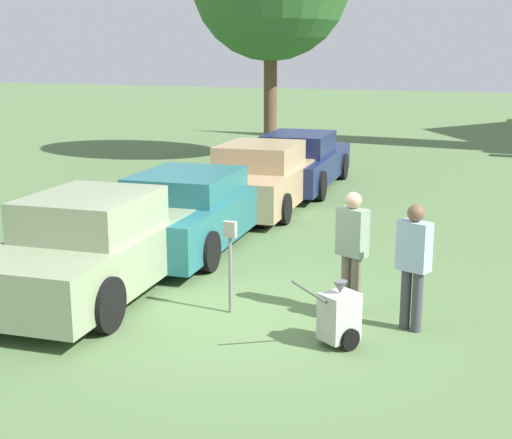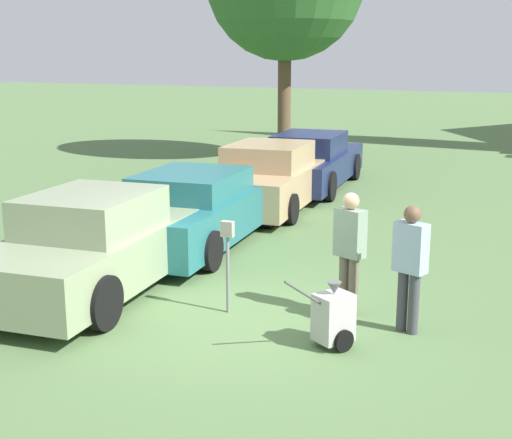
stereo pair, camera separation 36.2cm
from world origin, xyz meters
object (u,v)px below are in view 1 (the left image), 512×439
at_px(parked_car_tan, 262,178).
at_px(person_supervisor, 414,260).
at_px(parking_meter, 230,249).
at_px(parked_car_teal, 191,210).
at_px(parked_car_navy, 300,162).
at_px(parked_car_sage, 98,246).
at_px(equipment_cart, 339,316).
at_px(person_worker, 352,245).

distance_m(parked_car_tan, person_supervisor, 7.89).
relative_size(parking_meter, person_supervisor, 0.78).
relative_size(parked_car_teal, parked_car_navy, 0.99).
distance_m(parked_car_teal, parking_meter, 3.81).
bearing_deg(parked_car_tan, person_supervisor, -59.35).
bearing_deg(parked_car_sage, parked_car_navy, 84.11).
relative_size(parking_meter, equipment_cart, 1.33).
relative_size(parked_car_navy, equipment_cart, 5.36).
bearing_deg(person_supervisor, person_worker, 1.24).
distance_m(parked_car_sage, equipment_cart, 4.02).
bearing_deg(equipment_cart, parked_car_navy, 142.95).
distance_m(parked_car_sage, parked_car_navy, 9.34).
bearing_deg(parking_meter, person_supervisor, 7.62).
relative_size(parked_car_teal, parked_car_tan, 1.03).
xyz_separation_m(parked_car_teal, parked_car_tan, (0.00, 3.60, 0.03)).
relative_size(parking_meter, person_worker, 0.76).
xyz_separation_m(parked_car_sage, parked_car_navy, (0.00, 9.34, -0.02)).
height_order(parked_car_teal, person_supervisor, person_supervisor).
height_order(parked_car_tan, person_supervisor, person_supervisor).
xyz_separation_m(parked_car_navy, equipment_cart, (3.96, -9.92, -0.31)).
xyz_separation_m(parked_car_sage, parking_meter, (2.23, -0.05, 0.20)).
bearing_deg(parked_car_teal, parked_car_navy, 84.11).
xyz_separation_m(parking_meter, equipment_cart, (1.73, -0.53, -0.54)).
height_order(parked_car_tan, person_worker, person_worker).
distance_m(parked_car_teal, person_worker, 4.53).
relative_size(parked_car_teal, person_worker, 3.06).
bearing_deg(person_worker, parking_meter, 43.07).
xyz_separation_m(parked_car_navy, person_supervisor, (4.70, -9.06, 0.27)).
xyz_separation_m(parked_car_navy, person_worker, (3.80, -8.76, 0.29)).
distance_m(parked_car_tan, person_worker, 7.14).
height_order(parked_car_teal, equipment_cart, parked_car_teal).
distance_m(person_worker, person_supervisor, 0.95).
bearing_deg(parked_car_sage, person_worker, 2.76).
height_order(parked_car_tan, parked_car_navy, parked_car_tan).
bearing_deg(parked_car_navy, parking_meter, -82.50).
relative_size(person_worker, equipment_cart, 1.74).
xyz_separation_m(parking_meter, person_supervisor, (2.46, 0.33, 0.04)).
bearing_deg(equipment_cart, parked_car_sage, -157.21).
relative_size(parked_car_sage, person_worker, 2.80).
distance_m(parking_meter, equipment_cart, 1.89).
distance_m(parked_car_teal, person_supervisor, 5.45).
bearing_deg(equipment_cart, person_supervisor, 80.77).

